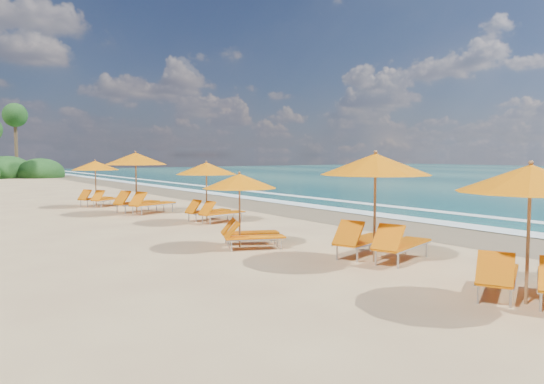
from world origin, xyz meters
TOP-DOWN VIEW (x-y plane):
  - ground at (0.00, 0.00)m, footprint 160.00×160.00m
  - wet_sand at (4.00, 0.00)m, footprint 4.00×160.00m
  - surf_foam at (6.70, 0.00)m, footprint 4.00×160.00m
  - station_0 at (-1.53, -9.56)m, footprint 3.13×3.12m
  - station_1 at (-1.09, -5.83)m, footprint 3.22×3.13m
  - station_2 at (-2.72, -2.61)m, footprint 2.63×2.61m
  - station_3 at (-1.10, 2.35)m, footprint 2.63×2.49m
  - station_4 at (-2.20, 6.52)m, footprint 3.36×3.30m
  - station_5 at (-2.79, 10.43)m, footprint 2.97×2.97m

SIDE VIEW (x-z plane):
  - ground at x=0.00m, z-range 0.00..0.00m
  - wet_sand at x=4.00m, z-range 0.00..0.01m
  - surf_foam at x=6.70m, z-range 0.02..0.03m
  - station_2 at x=-2.72m, z-range 0.12..2.14m
  - station_5 at x=-2.79m, z-range 0.14..2.38m
  - station_3 at x=-1.10m, z-range 0.14..2.38m
  - station_0 at x=-1.53m, z-range 0.14..2.51m
  - station_1 at x=-1.09m, z-range 0.15..2.72m
  - station_4 at x=-2.20m, z-range 0.16..2.79m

